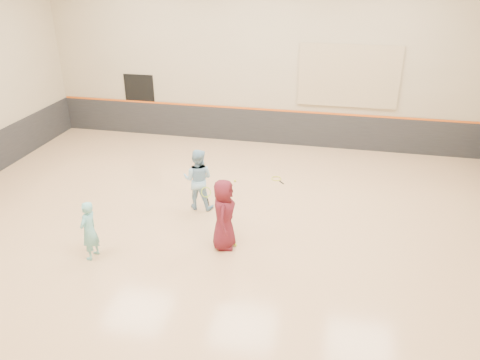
% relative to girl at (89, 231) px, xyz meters
% --- Properties ---
extents(room, '(15.04, 12.04, 6.22)m').
position_rel_girl_xyz_m(room, '(2.43, 1.77, 0.13)').
color(room, tan).
rests_on(room, ground).
extents(wainscot_back, '(14.90, 0.04, 1.20)m').
position_rel_girl_xyz_m(wainscot_back, '(2.43, 7.74, -0.08)').
color(wainscot_back, '#232326').
rests_on(wainscot_back, floor).
extents(accent_stripe, '(14.90, 0.03, 0.06)m').
position_rel_girl_xyz_m(accent_stripe, '(2.43, 7.73, 0.54)').
color(accent_stripe, '#D85914').
rests_on(accent_stripe, wall_back).
extents(acoustic_panel, '(3.20, 0.08, 2.00)m').
position_rel_girl_xyz_m(acoustic_panel, '(5.23, 7.72, 1.82)').
color(acoustic_panel, tan).
rests_on(acoustic_panel, wall_back).
extents(doorway, '(1.10, 0.05, 2.20)m').
position_rel_girl_xyz_m(doorway, '(-2.07, 7.75, 0.42)').
color(doorway, black).
rests_on(doorway, floor).
extents(girl, '(0.38, 0.53, 1.36)m').
position_rel_girl_xyz_m(girl, '(0.00, 0.00, 0.00)').
color(girl, '#6AB6B8').
rests_on(girl, floor).
extents(instructor, '(0.80, 0.62, 1.63)m').
position_rel_girl_xyz_m(instructor, '(1.63, 2.68, 0.14)').
color(instructor, '#8EBFDC').
rests_on(instructor, floor).
extents(young_man, '(0.60, 0.86, 1.66)m').
position_rel_girl_xyz_m(young_man, '(2.72, 1.03, 0.15)').
color(young_man, '#56141F').
rests_on(young_man, floor).
extents(held_racket, '(0.30, 0.30, 0.54)m').
position_rel_girl_xyz_m(held_racket, '(1.93, 2.36, -0.05)').
color(held_racket, '#A3D02D').
rests_on(held_racket, instructor).
extents(spare_racket, '(0.67, 0.67, 0.05)m').
position_rel_girl_xyz_m(spare_racket, '(3.38, 4.82, -0.65)').
color(spare_racket, '#CAD72F').
rests_on(spare_racket, floor).
extents(ball_under_racket, '(0.07, 0.07, 0.07)m').
position_rel_girl_xyz_m(ball_under_racket, '(2.97, 1.07, -0.64)').
color(ball_under_racket, '#C8E034').
rests_on(ball_under_racket, floor).
extents(ball_in_hand, '(0.07, 0.07, 0.07)m').
position_rel_girl_xyz_m(ball_in_hand, '(2.89, 0.90, 0.35)').
color(ball_in_hand, '#CBE435').
rests_on(ball_in_hand, young_man).
extents(ball_beside_spare, '(0.07, 0.07, 0.07)m').
position_rel_girl_xyz_m(ball_beside_spare, '(2.22, 4.38, -0.64)').
color(ball_beside_spare, yellow).
rests_on(ball_beside_spare, floor).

